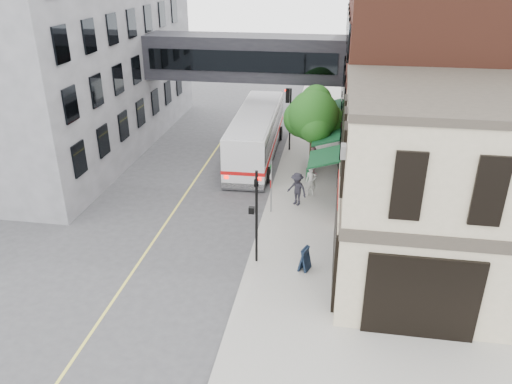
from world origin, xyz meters
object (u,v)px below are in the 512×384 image
(pedestrian_b, at_px, (314,161))
(sandwich_board, at_px, (305,259))
(pedestrian_c, at_px, (297,189))
(pedestrian_a, at_px, (311,181))
(bus, at_px, (256,133))
(newspaper_box, at_px, (309,175))

(pedestrian_b, relative_size, sandwich_board, 1.68)
(pedestrian_c, bearing_deg, pedestrian_a, 93.90)
(bus, relative_size, pedestrian_c, 6.30)
(pedestrian_b, xyz_separation_m, newspaper_box, (-0.18, -1.13, -0.52))
(pedestrian_a, relative_size, pedestrian_b, 0.96)
(sandwich_board, bearing_deg, newspaper_box, 113.58)
(bus, bearing_deg, pedestrian_b, -34.61)
(newspaper_box, bearing_deg, sandwich_board, -96.88)
(bus, distance_m, pedestrian_b, 5.15)
(bus, bearing_deg, pedestrian_a, -55.21)
(newspaper_box, bearing_deg, pedestrian_a, -93.69)
(pedestrian_c, bearing_deg, pedestrian_b, 112.77)
(bus, relative_size, newspaper_box, 14.75)
(pedestrian_a, distance_m, pedestrian_c, 1.53)
(pedestrian_b, xyz_separation_m, pedestrian_c, (-0.68, -4.52, 0.03))
(pedestrian_b, bearing_deg, pedestrian_a, -115.44)
(bus, bearing_deg, sandwich_board, -72.27)
(pedestrian_b, distance_m, sandwich_board, 11.01)
(newspaper_box, bearing_deg, pedestrian_b, 71.32)
(newspaper_box, height_order, sandwich_board, sandwich_board)
(bus, relative_size, pedestrian_b, 6.54)
(bus, height_order, pedestrian_a, bus)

